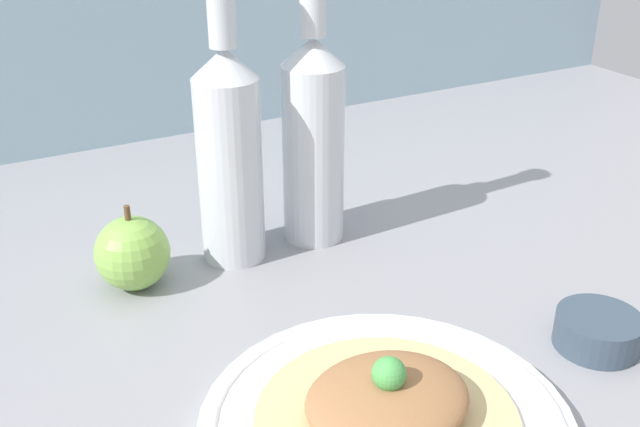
{
  "coord_description": "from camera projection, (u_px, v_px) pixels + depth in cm",
  "views": [
    {
      "loc": [
        -27.35,
        -51.74,
        39.01
      ],
      "look_at": [
        -0.28,
        -1.51,
        10.99
      ],
      "focal_mm": 42.0,
      "sensor_mm": 36.0,
      "label": 1
    }
  ],
  "objects": [
    {
      "name": "ground_plane",
      "position": [
        315.0,
        330.0,
        0.71
      ],
      "size": [
        180.0,
        110.0,
        4.0
      ],
      "primitive_type": "cube",
      "color": "gray"
    },
    {
      "name": "plate",
      "position": [
        386.0,
        425.0,
        0.55
      ],
      "size": [
        27.73,
        27.73,
        1.61
      ],
      "color": "white",
      "rests_on": "ground_plane"
    },
    {
      "name": "plated_food",
      "position": [
        387.0,
        403.0,
        0.54
      ],
      "size": [
        19.47,
        19.47,
        5.46
      ],
      "color": "#D6BC7F",
      "rests_on": "plate"
    },
    {
      "name": "cider_bottle_left",
      "position": [
        229.0,
        148.0,
        0.74
      ],
      "size": [
        6.57,
        6.57,
        31.41
      ],
      "color": "silver",
      "rests_on": "ground_plane"
    },
    {
      "name": "cider_bottle_right",
      "position": [
        313.0,
        132.0,
        0.78
      ],
      "size": [
        6.57,
        6.57,
        31.41
      ],
      "color": "silver",
      "rests_on": "ground_plane"
    },
    {
      "name": "apple",
      "position": [
        132.0,
        253.0,
        0.72
      ],
      "size": [
        7.32,
        7.32,
        8.72
      ],
      "color": "#84B74C",
      "rests_on": "ground_plane"
    },
    {
      "name": "dipping_bowl",
      "position": [
        598.0,
        331.0,
        0.64
      ],
      "size": [
        7.35,
        7.35,
        3.02
      ],
      "color": "#384756",
      "rests_on": "ground_plane"
    }
  ]
}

